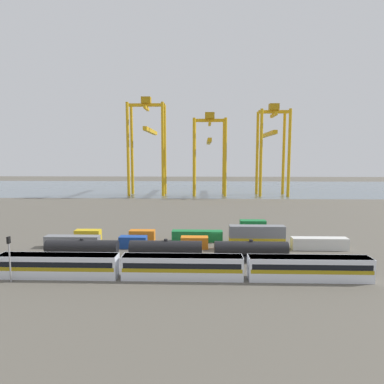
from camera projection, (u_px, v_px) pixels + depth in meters
ground_plane at (211, 213)px, 117.51m from camera, size 420.00×420.00×0.00m
harbour_water at (207, 188)px, 211.01m from camera, size 400.00×110.00×0.01m
passenger_train at (182, 266)px, 54.10m from camera, size 61.87×3.14×3.90m
freight_tank_row at (166, 250)px, 63.88m from camera, size 47.53×2.75×4.21m
signal_mast at (9, 253)px, 52.27m from camera, size 0.36×0.60×7.52m
shipping_container_0 at (72, 241)px, 72.91m from camera, size 12.10×2.44×2.60m
shipping_container_1 at (133, 242)px, 72.49m from camera, size 6.04×2.44×2.60m
shipping_container_2 at (194, 242)px, 72.07m from camera, size 6.04×2.44×2.60m
shipping_container_3 at (257, 243)px, 71.65m from camera, size 12.10×2.44×2.60m
shipping_container_4 at (257, 231)px, 71.37m from camera, size 12.10×2.44×2.60m
shipping_container_5 at (319, 243)px, 71.24m from camera, size 12.10×2.44×2.60m
shipping_container_6 at (88, 235)px, 78.82m from camera, size 6.04×2.44×2.60m
shipping_container_7 at (142, 236)px, 78.41m from camera, size 6.04×2.44×2.60m
shipping_container_8 at (197, 236)px, 78.01m from camera, size 12.10×2.44×2.60m
shipping_container_9 at (253, 236)px, 77.60m from camera, size 6.04×2.44×2.60m
shipping_container_10 at (253, 226)px, 77.32m from camera, size 6.04×2.44×2.60m
gantry_crane_west at (148, 138)px, 171.96m from camera, size 19.38×38.95×50.59m
gantry_crane_central at (209, 146)px, 172.05m from camera, size 17.31×40.57×42.69m
gantry_crane_east at (272, 141)px, 170.05m from camera, size 15.62×37.58×46.90m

